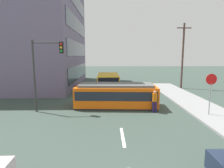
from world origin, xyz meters
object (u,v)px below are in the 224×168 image
Objects in this scene: streetcar_tram at (116,95)px; traffic_light_mast at (45,63)px; pedestrian_crossing at (155,100)px; utility_pole_mid at (183,55)px; stop_sign at (211,86)px; city_bus at (108,81)px.

traffic_light_mast reaches higher than streetcar_tram.
utility_pole_mid is at bearing 59.98° from pedestrian_crossing.
pedestrian_crossing is 0.31× the size of traffic_light_mast.
utility_pole_mid is (8.88, 8.86, 3.29)m from streetcar_tram.
streetcar_tram is at bearing 150.61° from pedestrian_crossing.
stop_sign is at bearing -22.05° from streetcar_tram.
traffic_light_mast reaches higher than pedestrian_crossing.
utility_pole_mid reaches higher than stop_sign.
city_bus is at bearing -173.37° from utility_pole_mid.
traffic_light_mast is at bearing -166.87° from streetcar_tram.
pedestrian_crossing is (2.84, -1.60, -0.07)m from streetcar_tram.
pedestrian_crossing is at bearing -29.39° from streetcar_tram.
traffic_light_mast is at bearing 177.46° from pedestrian_crossing.
streetcar_tram is 7.78m from city_bus.
city_bus is at bearing 110.51° from pedestrian_crossing.
streetcar_tram is at bearing -85.17° from city_bus.
city_bus is at bearing 62.60° from traffic_light_mast.
stop_sign is (6.45, -2.61, 1.18)m from streetcar_tram.
streetcar_tram is 7.06m from stop_sign.
streetcar_tram is 1.19× the size of city_bus.
stop_sign is at bearing -101.99° from utility_pole_mid.
streetcar_tram is at bearing 157.95° from stop_sign.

